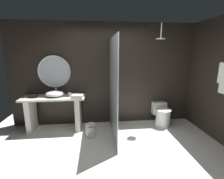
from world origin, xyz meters
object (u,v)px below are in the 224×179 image
vessel_sink (55,94)px  folded_hand_towel (77,96)px  round_wall_mirror (54,72)px  waste_bin (91,130)px  rain_shower_head (161,37)px  toilet (162,115)px  tissue_box (33,96)px  tumbler_cup (70,94)px

vessel_sink → folded_hand_towel: (0.54, -0.18, -0.03)m
round_wall_mirror → waste_bin: bearing=-38.9°
rain_shower_head → toilet: size_ratio=0.59×
tissue_box → folded_hand_towel: (1.02, -0.15, -0.00)m
vessel_sink → toilet: (2.69, -0.02, -0.64)m
vessel_sink → round_wall_mirror: round_wall_mirror is taller
waste_bin → folded_hand_towel: size_ratio=1.27×
round_wall_mirror → toilet: (2.72, -0.26, -1.14)m
toilet → tissue_box: bearing=-179.9°
vessel_sink → rain_shower_head: 2.76m
vessel_sink → tissue_box: size_ratio=3.03×
rain_shower_head → waste_bin: (-1.59, -0.23, -2.03)m
tumbler_cup → waste_bin: tumbler_cup is taller
toilet → round_wall_mirror: bearing=174.5°
folded_hand_towel → vessel_sink: bearing=161.6°
tumbler_cup → folded_hand_towel: size_ratio=0.38×
tumbler_cup → toilet: (2.33, -0.01, -0.61)m
toilet → folded_hand_towel: bearing=-175.8°
tissue_box → round_wall_mirror: round_wall_mirror is taller
rain_shower_head → folded_hand_towel: 2.31m
tumbler_cup → folded_hand_towel: 0.26m
rain_shower_head → round_wall_mirror: bearing=169.2°
tumbler_cup → toilet: tumbler_cup is taller
vessel_sink → toilet: size_ratio=0.73×
round_wall_mirror → folded_hand_towel: round_wall_mirror is taller
tissue_box → rain_shower_head: bearing=-4.0°
vessel_sink → round_wall_mirror: bearing=98.1°
vessel_sink → folded_hand_towel: 0.57m
toilet → folded_hand_towel: folded_hand_towel is taller
rain_shower_head → toilet: rain_shower_head is taller
tumbler_cup → round_wall_mirror: (-0.39, 0.25, 0.52)m
rain_shower_head → toilet: (0.25, 0.21, -1.92)m
toilet → folded_hand_towel: (-2.14, -0.16, 0.60)m
rain_shower_head → folded_hand_towel: bearing=178.4°
round_wall_mirror → toilet: round_wall_mirror is taller
round_wall_mirror → toilet: 2.96m
tissue_box → folded_hand_towel: size_ratio=0.55×
tissue_box → toilet: bearing=0.1°
round_wall_mirror → rain_shower_head: bearing=-10.8°
vessel_sink → round_wall_mirror: size_ratio=0.54×
toilet → waste_bin: toilet is taller
tissue_box → toilet: tissue_box is taller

